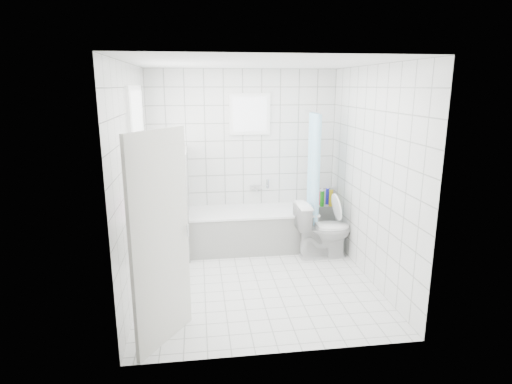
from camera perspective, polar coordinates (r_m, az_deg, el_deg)
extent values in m
plane|color=white|center=(5.43, 0.10, -11.72)|extent=(3.00, 3.00, 0.00)
plane|color=white|center=(4.90, 0.11, 16.83)|extent=(3.00, 3.00, 0.00)
cube|color=white|center=(6.47, -1.72, 4.58)|extent=(2.80, 0.02, 2.60)
cube|color=white|center=(3.58, 3.42, -3.23)|extent=(2.80, 0.02, 2.60)
cube|color=white|center=(5.02, -15.95, 1.27)|extent=(0.02, 3.00, 2.60)
cube|color=white|center=(5.38, 15.06, 2.17)|extent=(0.02, 3.00, 2.60)
cube|color=white|center=(5.25, -15.24, 5.20)|extent=(0.01, 0.90, 1.40)
cube|color=white|center=(6.36, -0.81, 10.32)|extent=(0.50, 0.01, 0.50)
cube|color=white|center=(5.40, -14.26, -2.55)|extent=(0.18, 1.02, 0.08)
cube|color=silver|center=(3.96, -12.57, -6.40)|extent=(0.47, 0.69, 2.00)
cube|color=white|center=(6.37, -0.52, -5.09)|extent=(1.83, 0.75, 0.55)
cube|color=white|center=(6.28, -0.52, -2.59)|extent=(1.85, 0.77, 0.03)
cube|color=white|center=(6.14, -9.65, -1.38)|extent=(0.15, 0.85, 1.50)
cube|color=white|center=(6.85, 8.98, -3.90)|extent=(0.40, 0.24, 0.55)
imported|color=white|center=(6.08, 8.94, -4.99)|extent=(0.79, 0.47, 0.80)
cylinder|color=silver|center=(6.18, 7.58, 10.55)|extent=(0.02, 0.80, 0.02)
cube|color=silver|center=(6.54, -0.03, 0.67)|extent=(0.18, 0.06, 0.06)
imported|color=#38FCF8|center=(5.17, -14.48, -1.75)|extent=(0.10, 0.10, 0.19)
imported|color=#DF6FCB|center=(5.61, -13.97, -0.40)|extent=(0.11, 0.10, 0.20)
imported|color=white|center=(5.32, -14.29, -1.46)|extent=(0.17, 0.17, 0.16)
imported|color=#C84DA7|center=(4.99, -14.74, -1.72)|extent=(0.15, 0.15, 0.29)
imported|color=#BAB8BF|center=(5.47, -14.15, -0.20)|extent=(0.17, 0.17, 0.31)
cylinder|color=#1B21DF|center=(6.78, 9.52, -0.56)|extent=(0.06, 0.06, 0.25)
cylinder|color=red|center=(6.73, 8.71, -0.83)|extent=(0.06, 0.06, 0.21)
cylinder|color=yellow|center=(6.67, 9.96, -0.77)|extent=(0.06, 0.06, 0.26)
cylinder|color=#1C9F1A|center=(6.64, 8.81, -0.90)|extent=(0.06, 0.06, 0.24)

